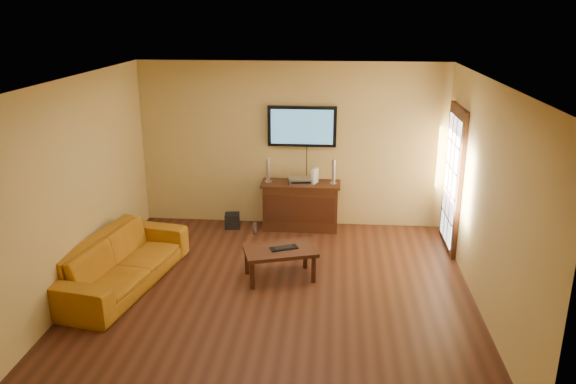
# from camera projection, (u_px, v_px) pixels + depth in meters

# --- Properties ---
(ground_plane) EXTENTS (5.00, 5.00, 0.00)m
(ground_plane) POSITION_uv_depth(u_px,v_px,m) (276.00, 292.00, 7.23)
(ground_plane) COLOR #381B0F
(ground_plane) RESTS_ON ground
(room_walls) EXTENTS (5.00, 5.00, 5.00)m
(room_walls) POSITION_uv_depth(u_px,v_px,m) (280.00, 153.00, 7.29)
(room_walls) COLOR tan
(room_walls) RESTS_ON ground
(french_door) EXTENTS (0.07, 1.02, 2.22)m
(french_door) POSITION_uv_depth(u_px,v_px,m) (453.00, 181.00, 8.31)
(french_door) COLOR #32170B
(french_door) RESTS_ON ground
(media_console) EXTENTS (1.28, 0.49, 0.78)m
(media_console) POSITION_uv_depth(u_px,v_px,m) (301.00, 205.00, 9.22)
(media_console) COLOR #32170B
(media_console) RESTS_ON ground
(television) EXTENTS (1.11, 0.08, 0.66)m
(television) POSITION_uv_depth(u_px,v_px,m) (302.00, 126.00, 9.01)
(television) COLOR black
(television) RESTS_ON ground
(coffee_table) EXTENTS (1.07, 0.82, 0.42)m
(coffee_table) POSITION_uv_depth(u_px,v_px,m) (280.00, 253.00, 7.50)
(coffee_table) COLOR #32170B
(coffee_table) RESTS_ON ground
(sofa) EXTENTS (1.04, 2.32, 0.88)m
(sofa) POSITION_uv_depth(u_px,v_px,m) (121.00, 254.00, 7.30)
(sofa) COLOR #A76712
(sofa) RESTS_ON ground
(speaker_left) EXTENTS (0.11, 0.11, 0.40)m
(speaker_left) POSITION_uv_depth(u_px,v_px,m) (268.00, 171.00, 9.09)
(speaker_left) COLOR silver
(speaker_left) RESTS_ON media_console
(speaker_right) EXTENTS (0.11, 0.11, 0.39)m
(speaker_right) POSITION_uv_depth(u_px,v_px,m) (334.00, 173.00, 9.01)
(speaker_right) COLOR silver
(speaker_right) RESTS_ON media_console
(av_receiver) EXTENTS (0.41, 0.32, 0.08)m
(av_receiver) POSITION_uv_depth(u_px,v_px,m) (300.00, 180.00, 9.09)
(av_receiver) COLOR silver
(av_receiver) RESTS_ON media_console
(game_console) EXTENTS (0.11, 0.18, 0.24)m
(game_console) POSITION_uv_depth(u_px,v_px,m) (315.00, 176.00, 9.05)
(game_console) COLOR white
(game_console) RESTS_ON media_console
(subwoofer) EXTENTS (0.27, 0.27, 0.24)m
(subwoofer) POSITION_uv_depth(u_px,v_px,m) (232.00, 221.00, 9.33)
(subwoofer) COLOR black
(subwoofer) RESTS_ON ground
(bottle) EXTENTS (0.07, 0.07, 0.20)m
(bottle) POSITION_uv_depth(u_px,v_px,m) (255.00, 228.00, 9.06)
(bottle) COLOR white
(bottle) RESTS_ON ground
(keyboard) EXTENTS (0.39, 0.27, 0.02)m
(keyboard) POSITION_uv_depth(u_px,v_px,m) (284.00, 248.00, 7.49)
(keyboard) COLOR black
(keyboard) RESTS_ON coffee_table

